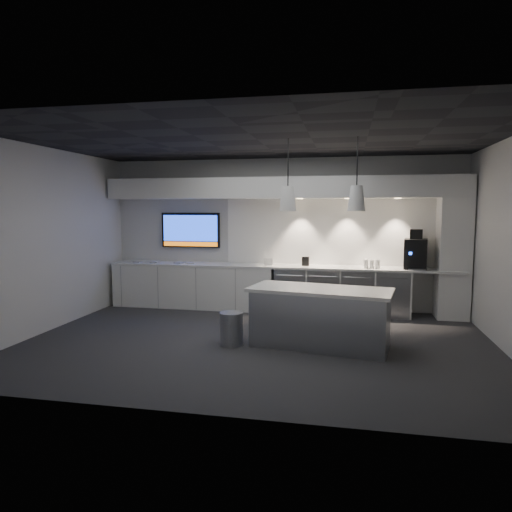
% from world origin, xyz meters
% --- Properties ---
extents(floor, '(7.00, 7.00, 0.00)m').
position_xyz_m(floor, '(0.00, 0.00, 0.00)').
color(floor, '#2C2B2E').
rests_on(floor, ground).
extents(ceiling, '(7.00, 7.00, 0.00)m').
position_xyz_m(ceiling, '(0.00, 0.00, 3.00)').
color(ceiling, black).
rests_on(ceiling, wall_back).
extents(wall_back, '(7.00, 0.00, 7.00)m').
position_xyz_m(wall_back, '(0.00, 2.50, 1.50)').
color(wall_back, silver).
rests_on(wall_back, floor).
extents(wall_front, '(7.00, 0.00, 7.00)m').
position_xyz_m(wall_front, '(0.00, -2.50, 1.50)').
color(wall_front, silver).
rests_on(wall_front, floor).
extents(wall_left, '(0.00, 7.00, 7.00)m').
position_xyz_m(wall_left, '(-3.50, 0.00, 1.50)').
color(wall_left, silver).
rests_on(wall_left, floor).
extents(back_counter, '(6.80, 0.65, 0.04)m').
position_xyz_m(back_counter, '(0.00, 2.17, 0.88)').
color(back_counter, white).
rests_on(back_counter, left_base_cabinets).
extents(left_base_cabinets, '(3.30, 0.63, 0.86)m').
position_xyz_m(left_base_cabinets, '(-1.75, 2.17, 0.43)').
color(left_base_cabinets, white).
rests_on(left_base_cabinets, floor).
extents(fridge_unit_a, '(0.60, 0.61, 0.85)m').
position_xyz_m(fridge_unit_a, '(0.25, 2.17, 0.42)').
color(fridge_unit_a, '#909498').
rests_on(fridge_unit_a, floor).
extents(fridge_unit_b, '(0.60, 0.61, 0.85)m').
position_xyz_m(fridge_unit_b, '(0.88, 2.17, 0.42)').
color(fridge_unit_b, '#909498').
rests_on(fridge_unit_b, floor).
extents(fridge_unit_c, '(0.60, 0.61, 0.85)m').
position_xyz_m(fridge_unit_c, '(1.51, 2.17, 0.42)').
color(fridge_unit_c, '#909498').
rests_on(fridge_unit_c, floor).
extents(fridge_unit_d, '(0.60, 0.61, 0.85)m').
position_xyz_m(fridge_unit_d, '(2.14, 2.17, 0.42)').
color(fridge_unit_d, '#909498').
rests_on(fridge_unit_d, floor).
extents(backsplash, '(4.60, 0.03, 1.30)m').
position_xyz_m(backsplash, '(1.20, 2.48, 1.55)').
color(backsplash, white).
rests_on(backsplash, wall_back).
extents(soffit, '(6.90, 0.60, 0.40)m').
position_xyz_m(soffit, '(0.00, 2.20, 2.40)').
color(soffit, white).
rests_on(soffit, wall_back).
extents(column, '(0.55, 0.55, 2.60)m').
position_xyz_m(column, '(3.20, 2.20, 1.30)').
color(column, white).
rests_on(column, floor).
extents(wall_tv, '(1.25, 0.07, 0.72)m').
position_xyz_m(wall_tv, '(-1.90, 2.45, 1.56)').
color(wall_tv, black).
rests_on(wall_tv, wall_back).
extents(island, '(2.14, 1.19, 0.86)m').
position_xyz_m(island, '(0.94, -0.02, 0.43)').
color(island, '#909498').
rests_on(island, floor).
extents(bin, '(0.43, 0.43, 0.48)m').
position_xyz_m(bin, '(-0.35, -0.20, 0.24)').
color(bin, '#909498').
rests_on(bin, floor).
extents(coffee_machine, '(0.46, 0.62, 0.73)m').
position_xyz_m(coffee_machine, '(2.55, 2.20, 1.20)').
color(coffee_machine, black).
rests_on(coffee_machine, back_counter).
extents(sign_black, '(0.14, 0.04, 0.18)m').
position_xyz_m(sign_black, '(0.52, 2.17, 0.99)').
color(sign_black, black).
rests_on(sign_black, back_counter).
extents(sign_white, '(0.18, 0.05, 0.14)m').
position_xyz_m(sign_white, '(-0.20, 2.14, 0.97)').
color(sign_white, white).
rests_on(sign_white, back_counter).
extents(cup_cluster, '(0.29, 0.19, 0.16)m').
position_xyz_m(cup_cluster, '(1.76, 2.10, 0.98)').
color(cup_cluster, silver).
rests_on(cup_cluster, back_counter).
extents(tray_a, '(0.19, 0.19, 0.02)m').
position_xyz_m(tray_a, '(-2.93, 2.08, 0.91)').
color(tray_a, '#A4A4A4').
rests_on(tray_a, back_counter).
extents(tray_b, '(0.16, 0.16, 0.02)m').
position_xyz_m(tray_b, '(-2.58, 2.13, 0.91)').
color(tray_b, '#A4A4A4').
rests_on(tray_b, back_counter).
extents(tray_c, '(0.18, 0.18, 0.02)m').
position_xyz_m(tray_c, '(-2.04, 2.10, 0.91)').
color(tray_c, '#A4A4A4').
rests_on(tray_c, back_counter).
extents(tray_d, '(0.20, 0.20, 0.02)m').
position_xyz_m(tray_d, '(-1.80, 2.12, 0.91)').
color(tray_d, '#A4A4A4').
rests_on(tray_d, back_counter).
extents(pendant_left, '(0.25, 0.25, 1.06)m').
position_xyz_m(pendant_left, '(0.46, -0.02, 2.15)').
color(pendant_left, white).
rests_on(pendant_left, ceiling).
extents(pendant_right, '(0.25, 0.25, 1.06)m').
position_xyz_m(pendant_right, '(1.42, -0.02, 2.15)').
color(pendant_right, white).
rests_on(pendant_right, ceiling).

